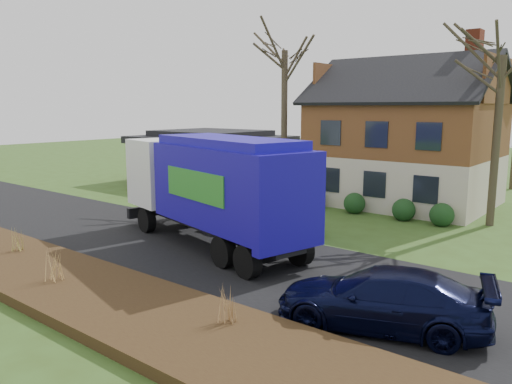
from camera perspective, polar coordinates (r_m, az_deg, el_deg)
The scene contains 13 objects.
ground at distance 18.94m, azimuth -6.06°, elevation -6.75°, with size 120.00×120.00×0.00m, color #344D19.
road at distance 18.94m, azimuth -6.06°, elevation -6.72°, with size 80.00×7.00×0.02m, color black.
mulch_verge at distance 15.78m, azimuth -19.94°, elevation -10.13°, with size 80.00×3.50×0.30m, color #311D10.
main_house at distance 29.11m, azimuth 15.80°, elevation 6.74°, with size 12.95×8.95×9.26m.
ranch_house at distance 36.03m, azimuth -5.16°, elevation 4.03°, with size 9.80×8.20×3.70m.
garbage_truck at distance 19.01m, azimuth -4.94°, elevation 0.94°, with size 10.31×5.05×4.27m.
silver_sedan at distance 21.87m, azimuth 1.42°, elevation -2.46°, with size 1.57×4.50×1.48m, color #B3B8BC.
navy_wagon at distance 12.78m, azimuth 14.12°, elevation -11.74°, with size 2.07×5.09×1.48m, color black.
tree_front_west at distance 28.58m, azimuth 3.34°, elevation 18.29°, with size 3.93×3.93×11.68m.
tree_front_east at distance 24.90m, azimuth 26.64°, elevation 16.64°, with size 3.89×3.89×10.80m.
grass_clump_west at distance 19.60m, azimuth -25.64°, elevation -4.88°, with size 0.33×0.27×0.87m.
grass_clump_mid at distance 15.90m, azimuth -22.03°, elevation -7.71°, with size 0.34×0.28×0.96m.
grass_clump_east at distance 12.09m, azimuth -3.51°, elevation -12.58°, with size 0.37×0.31×0.93m.
Camera 1 is at (12.84, -12.86, 5.34)m, focal length 35.00 mm.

